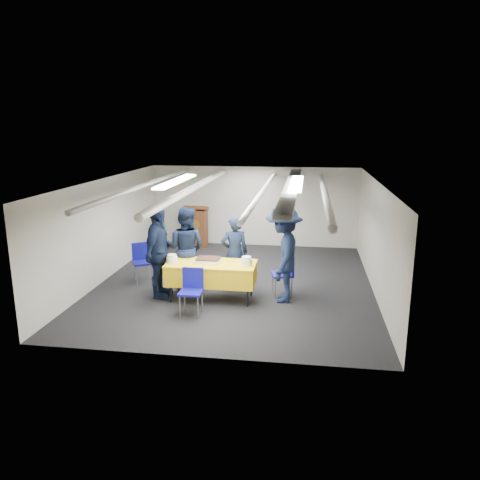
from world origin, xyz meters
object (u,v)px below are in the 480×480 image
(sailor_b, at_px, (186,248))
(chair_near, at_px, (192,286))
(podium, at_px, (197,226))
(chair_right, at_px, (286,271))
(sailor_d, at_px, (283,254))
(chair_left, at_px, (142,258))
(sheet_cake, at_px, (208,260))
(sailor_a, at_px, (235,253))
(sailor_c, at_px, (158,252))
(serving_table, at_px, (211,273))

(sailor_b, bearing_deg, chair_near, 117.93)
(podium, relative_size, chair_right, 1.44)
(chair_near, height_order, sailor_d, sailor_d)
(sailor_d, bearing_deg, podium, -143.90)
(chair_near, height_order, chair_left, same)
(chair_right, relative_size, chair_left, 1.00)
(sheet_cake, height_order, sailor_a, sailor_a)
(sailor_c, xyz_separation_m, sailor_d, (2.52, 0.16, 0.01))
(serving_table, relative_size, sheet_cake, 3.67)
(chair_left, xyz_separation_m, sailor_c, (0.71, -0.96, 0.42))
(sailor_d, bearing_deg, chair_right, 172.22)
(chair_left, height_order, sailor_d, sailor_d)
(chair_near, xyz_separation_m, sailor_b, (-0.46, 1.34, 0.37))
(chair_near, bearing_deg, chair_right, 36.01)
(chair_right, relative_size, sailor_c, 0.46)
(sailor_b, xyz_separation_m, sailor_c, (-0.41, -0.59, 0.05))
(podium, xyz_separation_m, chair_left, (-0.53, -3.17, -0.08))
(serving_table, height_order, sheet_cake, sheet_cake)
(chair_near, xyz_separation_m, chair_right, (1.70, 1.24, 0.00))
(chair_left, xyz_separation_m, sailor_b, (1.13, -0.37, 0.37))
(chair_right, distance_m, sailor_a, 1.17)
(sheet_cake, distance_m, sailor_a, 0.74)
(chair_left, xyz_separation_m, sailor_d, (3.23, -0.80, 0.44))
(sailor_b, bearing_deg, podium, -71.26)
(sailor_c, bearing_deg, chair_left, 39.05)
(chair_left, bearing_deg, sailor_d, -13.86)
(chair_near, xyz_separation_m, chair_left, (-1.59, 1.71, 0.00))
(sailor_c, relative_size, sailor_d, 0.98)
(chair_right, bearing_deg, sailor_d, -99.62)
(sailor_a, bearing_deg, sailor_c, 7.89)
(chair_near, bearing_deg, serving_table, 74.45)
(podium, bearing_deg, chair_near, -77.76)
(chair_right, distance_m, sailor_c, 2.65)
(podium, bearing_deg, sailor_d, -55.74)
(serving_table, relative_size, sailor_d, 0.93)
(sheet_cake, bearing_deg, chair_left, 153.53)
(sheet_cake, height_order, sailor_c, sailor_c)
(chair_right, xyz_separation_m, chair_left, (-3.29, 0.47, 0.00))
(sailor_b, bearing_deg, serving_table, 148.88)
(sheet_cake, distance_m, sailor_b, 0.78)
(podium, relative_size, chair_near, 1.44)
(sheet_cake, xyz_separation_m, chair_left, (-1.72, 0.86, -0.28))
(serving_table, distance_m, chair_left, 2.03)
(chair_near, bearing_deg, podium, 102.24)
(sheet_cake, relative_size, sailor_a, 0.30)
(podium, xyz_separation_m, sailor_a, (1.64, -3.44, 0.19))
(sailor_a, height_order, sailor_d, sailor_d)
(sailor_b, bearing_deg, sailor_c, 63.95)
(sailor_c, bearing_deg, serving_table, -86.54)
(podium, bearing_deg, serving_table, -72.78)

